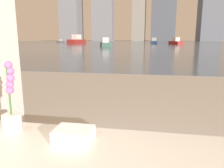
{
  "coord_description": "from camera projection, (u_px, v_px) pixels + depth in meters",
  "views": [
    {
      "loc": [
        0.44,
        -0.3,
        1.18
      ],
      "look_at": [
        -0.0,
        2.13,
        0.67
      ],
      "focal_mm": 35.0,
      "sensor_mm": 36.0,
      "label": 1
    }
  ],
  "objects": [
    {
      "name": "harbor_boat_2",
      "position": [
        154.0,
        42.0,
        51.59
      ],
      "size": [
        1.62,
        3.93,
        1.44
      ],
      "color": "navy",
      "rests_on": "harbor_water"
    },
    {
      "name": "skyline_tower_0",
      "position": [
        71.0,
        9.0,
        118.56
      ],
      "size": [
        10.13,
        10.87,
        33.6
      ],
      "color": "slate",
      "rests_on": "ground_plane"
    },
    {
      "name": "towel_stack",
      "position": [
        74.0,
        135.0,
        1.32
      ],
      "size": [
        0.23,
        0.17,
        0.08
      ],
      "color": "white",
      "rests_on": "bathtub"
    },
    {
      "name": "harbor_boat_0",
      "position": [
        77.0,
        41.0,
        52.15
      ],
      "size": [
        2.94,
        6.0,
        2.15
      ],
      "color": "maroon",
      "rests_on": "harbor_water"
    },
    {
      "name": "harbor_boat_5",
      "position": [
        60.0,
        41.0,
        67.91
      ],
      "size": [
        1.45,
        2.94,
        1.05
      ],
      "color": "#4C4C51",
      "rests_on": "harbor_water"
    },
    {
      "name": "harbor_boat_4",
      "position": [
        105.0,
        44.0,
        31.58
      ],
      "size": [
        2.26,
        3.81,
        1.35
      ],
      "color": "#335647",
      "rests_on": "harbor_water"
    },
    {
      "name": "harbor_boat_3",
      "position": [
        176.0,
        42.0,
        45.03
      ],
      "size": [
        2.77,
        4.09,
        1.46
      ],
      "color": "maroon",
      "rests_on": "harbor_water"
    },
    {
      "name": "harbor_water",
      "position": [
        151.0,
        43.0,
        60.32
      ],
      "size": [
        180.0,
        110.0,
        0.01
      ],
      "color": "slate",
      "rests_on": "ground_plane"
    },
    {
      "name": "potted_orchid",
      "position": [
        12.0,
        111.0,
        1.44
      ],
      "size": [
        0.13,
        0.13,
        0.47
      ],
      "color": "silver",
      "rests_on": "bathtub"
    }
  ]
}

